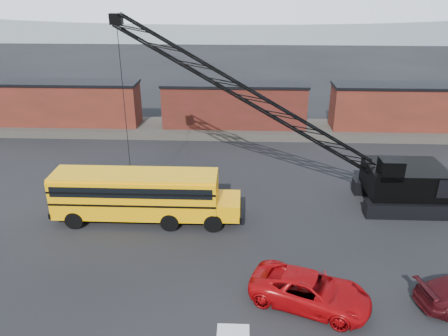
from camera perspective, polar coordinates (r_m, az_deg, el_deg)
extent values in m
plane|color=black|center=(23.18, 0.16, -13.62)|extent=(160.00, 160.00, 0.00)
cube|color=#4E4940|center=(42.65, 1.32, 5.11)|extent=(120.00, 5.00, 0.70)
cube|color=#441D13|center=(45.15, -19.61, 7.92)|extent=(13.50, 2.90, 4.00)
cube|color=black|center=(44.67, -19.97, 10.44)|extent=(13.70, 3.10, 0.25)
cube|color=black|center=(47.31, -24.08, 5.75)|extent=(2.20, 2.40, 0.60)
cube|color=black|center=(44.24, -14.22, 5.96)|extent=(2.20, 2.40, 0.60)
cube|color=#551918|center=(41.95, 1.35, 8.15)|extent=(13.50, 2.90, 4.00)
cube|color=black|center=(41.44, 1.38, 10.88)|extent=(13.70, 3.10, 0.25)
cube|color=black|center=(42.72, -4.34, 6.00)|extent=(2.20, 2.40, 0.60)
cube|color=black|center=(42.58, 7.02, 5.83)|extent=(2.20, 2.40, 0.60)
cube|color=#441D13|center=(44.64, 22.53, 7.31)|extent=(13.50, 2.90, 4.00)
cube|color=black|center=(44.16, 22.95, 9.84)|extent=(13.70, 3.10, 0.25)
cube|color=black|center=(43.86, 17.01, 5.49)|extent=(2.20, 2.40, 0.60)
cube|color=black|center=(46.70, 27.06, 4.98)|extent=(2.20, 2.40, 0.60)
cube|color=silver|center=(20.14, 1.20, -20.58)|extent=(1.40, 0.90, 0.02)
cube|color=#FFAA05|center=(27.34, -11.43, -3.37)|extent=(10.00, 2.50, 2.50)
cube|color=#FFAA05|center=(26.93, 0.40, -4.99)|extent=(1.60, 2.30, 1.10)
cube|color=#FFAA05|center=(26.78, -11.65, -0.90)|extent=(10.00, 2.30, 0.18)
cube|color=black|center=(25.94, -12.17, -3.27)|extent=(9.60, 0.05, 0.65)
cube|color=black|center=(28.14, -10.97, -0.93)|extent=(9.60, 0.05, 0.65)
cube|color=black|center=(27.06, 2.21, -5.57)|extent=(0.15, 2.45, 0.35)
cube|color=black|center=(29.38, -20.91, -4.75)|extent=(0.15, 2.50, 0.35)
cylinder|color=black|center=(28.04, -18.96, -6.46)|extent=(1.10, 0.35, 1.10)
cylinder|color=black|center=(29.91, -17.47, -4.26)|extent=(1.10, 0.35, 1.10)
cylinder|color=black|center=(26.53, -7.11, -7.04)|extent=(1.10, 0.35, 1.10)
cylinder|color=black|center=(28.50, -6.39, -4.67)|extent=(1.10, 0.35, 1.10)
cylinder|color=black|center=(26.25, -1.45, -7.22)|extent=(1.10, 0.35, 1.10)
cylinder|color=black|center=(28.23, -1.15, -4.80)|extent=(1.10, 0.35, 1.10)
imported|color=#B3080C|center=(21.31, 11.19, -15.43)|extent=(6.09, 4.38, 1.54)
cube|color=black|center=(30.14, 22.96, -5.01)|extent=(5.50, 1.00, 1.00)
cube|color=black|center=(32.81, 21.18, -2.33)|extent=(5.50, 1.00, 1.00)
cube|color=black|center=(30.88, 22.43, -1.30)|extent=(4.80, 3.60, 1.80)
cube|color=black|center=(31.55, 25.89, -1.00)|extent=(1.20, 3.80, 1.20)
cube|color=black|center=(28.92, 20.93, -0.14)|extent=(1.40, 1.20, 1.30)
cube|color=black|center=(28.44, 21.25, -0.59)|extent=(1.20, 0.06, 0.90)
cube|color=black|center=(26.38, -13.91, 18.38)|extent=(0.70, 0.50, 0.60)
cylinder|color=black|center=(27.53, -12.70, 6.04)|extent=(0.04, 0.04, 11.57)
cube|color=black|center=(29.68, -11.73, -4.25)|extent=(0.25, 0.25, 0.50)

